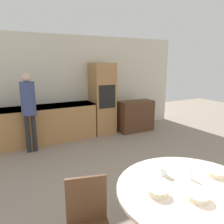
% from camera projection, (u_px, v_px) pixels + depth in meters
% --- Properties ---
extents(wall_back, '(6.64, 0.05, 2.60)m').
position_uv_depth(wall_back, '(69.00, 86.00, 5.75)').
color(wall_back, beige).
rests_on(wall_back, ground_plane).
extents(kitchen_counter, '(2.95, 0.60, 0.89)m').
position_uv_depth(kitchen_counter, '(34.00, 125.00, 5.19)').
color(kitchen_counter, '#AD7A47').
rests_on(kitchen_counter, ground_plane).
extents(oven_unit, '(0.58, 0.59, 1.90)m').
position_uv_depth(oven_unit, '(102.00, 99.00, 5.91)').
color(oven_unit, '#AD7A47').
rests_on(oven_unit, ground_plane).
extents(sideboard, '(0.99, 0.45, 0.86)m').
position_uv_depth(sideboard, '(136.00, 116.00, 6.16)').
color(sideboard, '#51331E').
rests_on(sideboard, ground_plane).
extents(dining_table, '(1.41, 1.41, 0.77)m').
position_uv_depth(dining_table, '(190.00, 208.00, 2.08)').
color(dining_table, '#51331E').
rests_on(dining_table, ground_plane).
extents(chair_far_left, '(0.49, 0.49, 0.91)m').
position_uv_depth(chair_far_left, '(88.00, 223.00, 1.96)').
color(chair_far_left, '#51331E').
rests_on(chair_far_left, ground_plane).
extents(person_standing, '(0.30, 0.30, 1.71)m').
position_uv_depth(person_standing, '(28.00, 104.00, 4.57)').
color(person_standing, '#262628').
rests_on(person_standing, ground_plane).
extents(cup, '(0.08, 0.08, 0.08)m').
position_uv_depth(cup, '(163.00, 171.00, 2.28)').
color(cup, silver).
rests_on(cup, dining_table).
extents(bowl_near, '(0.18, 0.18, 0.05)m').
position_uv_depth(bowl_near, '(216.00, 173.00, 2.27)').
color(bowl_near, beige).
rests_on(bowl_near, dining_table).
extents(bowl_centre, '(0.17, 0.17, 0.05)m').
position_uv_depth(bowl_centre, '(158.00, 192.00, 1.94)').
color(bowl_centre, beige).
rests_on(bowl_centre, dining_table).
extents(bowl_far, '(0.18, 0.18, 0.05)m').
position_uv_depth(bowl_far, '(198.00, 197.00, 1.87)').
color(bowl_far, beige).
rests_on(bowl_far, dining_table).
extents(salt_shaker, '(0.03, 0.03, 0.09)m').
position_uv_depth(salt_shaker, '(191.00, 175.00, 2.20)').
color(salt_shaker, white).
rests_on(salt_shaker, dining_table).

